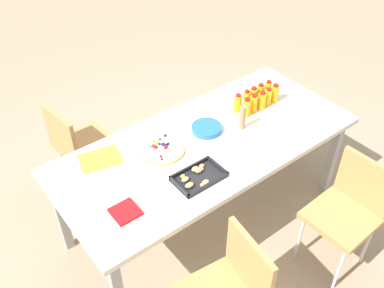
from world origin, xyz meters
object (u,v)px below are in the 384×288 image
juice_bottle_8 (253,104)px  plate_stack (207,128)px  chair_far_left (349,207)px  juice_bottle_4 (238,103)px  juice_bottle_3 (246,100)px  fruit_pizza (161,149)px  juice_bottle_5 (275,93)px  cardboard_tube (242,118)px  juice_bottle_6 (268,97)px  party_table (207,149)px  chair_far_right (229,288)px  paper_folder (100,159)px  juice_bottle_0 (268,89)px  juice_bottle_2 (253,96)px  chair_near_right (78,143)px  juice_bottle_9 (247,108)px  snack_tray (198,177)px  napkin_stack (125,212)px  juice_bottle_7 (262,101)px  juice_bottle_1 (260,93)px

juice_bottle_8 → plate_stack: size_ratio=0.69×
chair_far_left → juice_bottle_4: 1.04m
juice_bottle_3 → fruit_pizza: juice_bottle_3 is taller
juice_bottle_3 → juice_bottle_5: size_ratio=1.01×
fruit_pizza → cardboard_tube: 0.60m
juice_bottle_5 → juice_bottle_6: juice_bottle_5 is taller
party_table → juice_bottle_4: bearing=-160.3°
chair_far_right → cardboard_tube: bearing=-37.5°
paper_folder → juice_bottle_0: bearing=174.1°
juice_bottle_0 → juice_bottle_2: (0.16, 0.00, 0.00)m
chair_near_right → juice_bottle_5: bearing=53.4°
party_table → plate_stack: 0.15m
juice_bottle_6 → juice_bottle_9: size_ratio=0.94×
chair_far_right → juice_bottle_6: (-1.14, -0.88, 0.31)m
party_table → chair_far_right: size_ratio=2.51×
party_table → chair_far_left: (-0.50, 0.85, -0.18)m
chair_far_left → snack_tray: bearing=49.4°
juice_bottle_3 → juice_bottle_4: bearing=-6.4°
juice_bottle_8 → juice_bottle_3: bearing=-83.7°
juice_bottle_9 → napkin_stack: 1.20m
juice_bottle_5 → napkin_stack: size_ratio=0.98×
chair_far_left → fruit_pizza: (0.79, -0.96, 0.26)m
juice_bottle_3 → fruit_pizza: bearing=1.5°
chair_far_left → juice_bottle_9: (0.08, -0.91, 0.31)m
napkin_stack → chair_far_left: bearing=152.8°
plate_stack → cardboard_tube: 0.26m
juice_bottle_7 → cardboard_tube: (0.28, 0.09, 0.02)m
napkin_stack → juice_bottle_5: bearing=-169.6°
fruit_pizza → juice_bottle_0: bearing=-178.4°
fruit_pizza → plate_stack: 0.37m
juice_bottle_0 → juice_bottle_3: size_ratio=0.92×
juice_bottle_2 → juice_bottle_8: size_ratio=1.00×
juice_bottle_1 → juice_bottle_5: (-0.08, 0.08, 0.00)m
juice_bottle_2 → fruit_pizza: (0.85, 0.02, -0.05)m
juice_bottle_8 → napkin_stack: size_ratio=0.97×
juice_bottle_6 → juice_bottle_1: bearing=-85.4°
chair_near_right → cardboard_tube: bearing=39.5°
juice_bottle_9 → snack_tray: (0.68, 0.30, -0.06)m
chair_far_right → juice_bottle_2: juice_bottle_2 is taller
juice_bottle_9 → napkin_stack: bearing=12.6°
napkin_stack → juice_bottle_4: bearing=-163.5°
chair_near_right → fruit_pizza: 0.80m
juice_bottle_7 → plate_stack: size_ratio=0.69×
juice_bottle_7 → snack_tray: juice_bottle_7 is taller
chair_far_left → snack_tray: chair_far_left is taller
party_table → juice_bottle_1: size_ratio=14.66×
chair_far_right → plate_stack: (-0.58, -0.91, 0.26)m
party_table → fruit_pizza: fruit_pizza is taller
chair_far_left → fruit_pizza: 1.27m
juice_bottle_5 → plate_stack: size_ratio=0.70×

